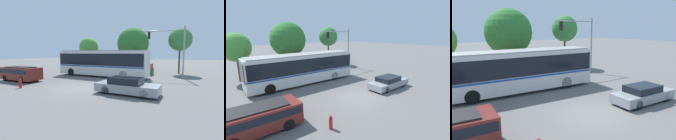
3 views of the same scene
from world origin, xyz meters
The scene contains 10 objects.
ground_plane centered at (0.00, 0.00, 0.00)m, with size 140.00×140.00×0.00m, color slate.
city_bus centered at (-1.36, 6.77, 1.89)m, with size 11.97×3.24×3.33m.
sedan_foreground centered at (4.31, -0.43, 0.59)m, with size 4.75×2.04×1.22m.
suv_left_lane centered at (-7.91, 0.43, 0.90)m, with size 4.75×2.24×1.54m.
traffic_light_pole centered at (6.93, 9.27, 4.02)m, with size 4.94×0.24×6.11m.
flowering_hedge centered at (-0.14, 10.85, 0.76)m, with size 9.23×1.48×1.54m.
street_tree_left centered at (-6.60, 12.35, 3.96)m, with size 3.23×3.23×5.59m.
street_tree_centre centered at (0.57, 14.42, 4.54)m, with size 5.20×5.20×7.15m.
street_tree_right centered at (7.73, 13.79, 4.91)m, with size 3.28×3.28×6.57m.
fire_hydrant centered at (-4.71, -2.10, 0.41)m, with size 0.22×0.22×0.86m.
Camera 1 is at (7.78, -11.45, 3.00)m, focal length 25.62 mm.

